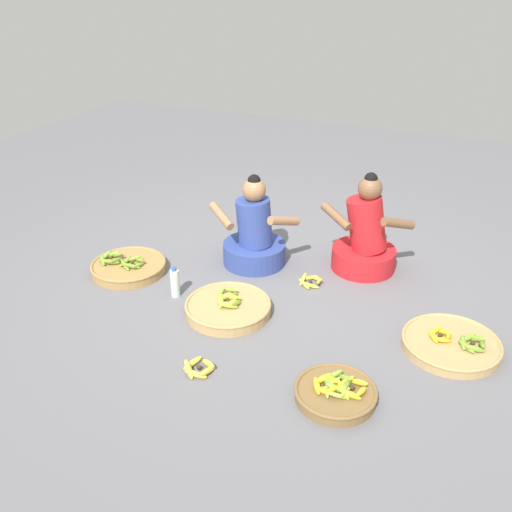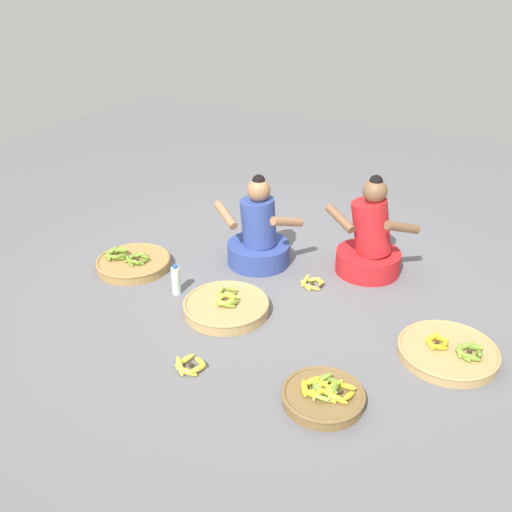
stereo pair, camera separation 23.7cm
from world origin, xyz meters
The scene contains 10 objects.
ground_plane centered at (0.00, 0.00, 0.00)m, with size 10.00×10.00×0.00m, color slate.
vendor_woman_front centered at (-0.24, 0.30, 0.25)m, with size 0.74×0.52×0.78m.
vendor_woman_behind centered at (0.62, 0.57, 0.27)m, with size 0.75×0.52×0.83m.
banana_basket_front_center centered at (0.88, -1.04, 0.05)m, with size 0.48×0.48×0.14m.
banana_basket_near_vendor centered at (-1.11, -0.26, 0.05)m, with size 0.61×0.61×0.16m.
banana_basket_mid_right centered at (-0.09, -0.49, 0.05)m, with size 0.62×0.62×0.15m.
banana_basket_back_right centered at (1.43, -0.28, 0.04)m, with size 0.64×0.64×0.14m.
loose_bananas_near_bicycle centered at (0.03, -1.15, 0.03)m, with size 0.22×0.22×0.09m.
loose_bananas_back_center centered at (0.31, 0.15, 0.03)m, with size 0.21×0.21×0.08m.
water_bottle centered at (-0.56, -0.43, 0.11)m, with size 0.07×0.07×0.24m.
Camera 2 is at (1.69, -3.44, 2.26)m, focal length 39.76 mm.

